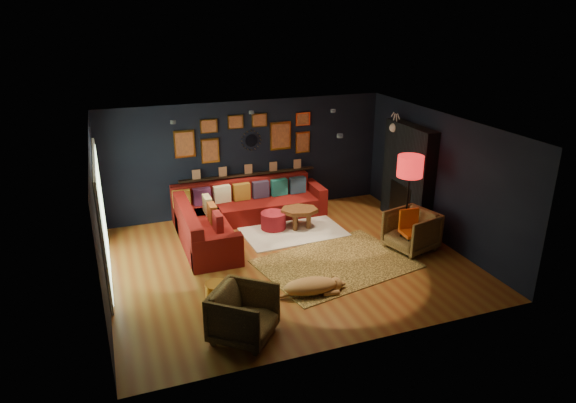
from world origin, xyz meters
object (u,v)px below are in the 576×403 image
object	(u,v)px
coffee_table	(299,212)
orange_chair	(411,228)
armchair_right	(412,229)
armchair_left	(244,312)
dog	(310,283)
pouf	(273,220)
floor_lamp	(410,170)
sectional	(233,215)
gold_stool	(217,296)

from	to	relation	value
coffee_table	orange_chair	xyz separation A→B (m)	(1.62, -1.82, 0.14)
coffee_table	armchair_right	world-z (taller)	armchair_right
armchair_left	dog	distance (m)	1.58
pouf	armchair_left	bearing A→B (deg)	-114.76
orange_chair	floor_lamp	world-z (taller)	floor_lamp
sectional	armchair_left	bearing A→B (deg)	-102.04
sectional	armchair_right	distance (m)	3.75
orange_chair	sectional	bearing A→B (deg)	147.04
gold_stool	orange_chair	xyz separation A→B (m)	(4.01, 0.75, 0.27)
pouf	floor_lamp	world-z (taller)	floor_lamp
gold_stool	floor_lamp	distance (m)	4.49
armchair_left	dog	xyz separation A→B (m)	(1.36, 0.77, -0.22)
coffee_table	pouf	bearing A→B (deg)	169.23
pouf	orange_chair	xyz separation A→B (m)	(2.18, -1.93, 0.30)
sectional	gold_stool	world-z (taller)	sectional
dog	sectional	bearing A→B (deg)	106.69
armchair_right	dog	xyz separation A→B (m)	(-2.53, -0.92, -0.22)
sectional	floor_lamp	world-z (taller)	floor_lamp
armchair_left	dog	bearing A→B (deg)	-21.08
armchair_left	pouf	bearing A→B (deg)	14.51
gold_stool	dog	xyz separation A→B (m)	(1.56, -0.10, -0.02)
coffee_table	dog	size ratio (longest dim) A/B	0.78
gold_stool	dog	world-z (taller)	gold_stool
gold_stool	dog	distance (m)	1.56
sectional	dog	world-z (taller)	sectional
orange_chair	dog	bearing A→B (deg)	-157.14
sectional	coffee_table	xyz separation A→B (m)	(1.38, -0.42, 0.04)
orange_chair	coffee_table	bearing A→B (deg)	135.39
floor_lamp	armchair_right	bearing A→B (deg)	-99.25
floor_lamp	coffee_table	bearing A→B (deg)	140.29
sectional	pouf	size ratio (longest dim) A/B	6.26
floor_lamp	dog	size ratio (longest dim) A/B	1.48
gold_stool	dog	bearing A→B (deg)	-3.68
armchair_left	sectional	bearing A→B (deg)	27.23
coffee_table	pouf	world-z (taller)	coffee_table
dog	pouf	bearing A→B (deg)	91.11
armchair_right	gold_stool	world-z (taller)	armchair_right
pouf	dog	bearing A→B (deg)	-95.68
armchair_right	coffee_table	bearing A→B (deg)	-150.72
floor_lamp	gold_stool	bearing A→B (deg)	-164.78
sectional	pouf	xyz separation A→B (m)	(0.81, -0.31, -0.12)
sectional	pouf	world-z (taller)	sectional
gold_stool	armchair_right	bearing A→B (deg)	11.32
pouf	sectional	bearing A→B (deg)	159.25
coffee_table	armchair_left	xyz separation A→B (m)	(-2.20, -3.44, 0.07)
armchair_left	armchair_right	bearing A→B (deg)	-27.20
pouf	dog	world-z (taller)	dog
pouf	armchair_left	size ratio (longest dim) A/B	0.63
armchair_left	gold_stool	world-z (taller)	armchair_left
pouf	orange_chair	bearing A→B (deg)	-41.52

